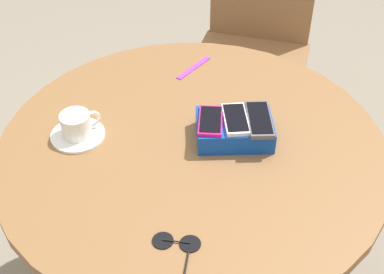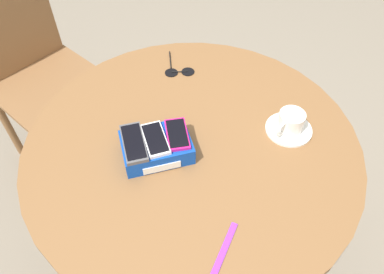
% 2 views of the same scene
% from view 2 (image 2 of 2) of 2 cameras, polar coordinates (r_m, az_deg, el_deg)
% --- Properties ---
extents(ground_plane, '(8.00, 8.00, 0.00)m').
position_cam_2_polar(ground_plane, '(1.74, 0.00, -16.31)').
color(ground_plane, gray).
extents(round_table, '(1.01, 1.01, 0.73)m').
position_cam_2_polar(round_table, '(1.20, 0.00, -3.72)').
color(round_table, '#2D2D2D').
rests_on(round_table, ground_plane).
extents(phone_box, '(0.20, 0.14, 0.06)m').
position_cam_2_polar(phone_box, '(1.08, -5.42, -1.56)').
color(phone_box, '#0F42AD').
rests_on(phone_box, round_table).
extents(phone_gray, '(0.07, 0.15, 0.01)m').
position_cam_2_polar(phone_gray, '(1.05, -8.89, -0.88)').
color(phone_gray, '#515156').
rests_on(phone_gray, phone_box).
extents(phone_white, '(0.06, 0.12, 0.01)m').
position_cam_2_polar(phone_white, '(1.05, -5.64, -0.34)').
color(phone_white, silver).
rests_on(phone_white, phone_box).
extents(phone_magenta, '(0.08, 0.12, 0.01)m').
position_cam_2_polar(phone_magenta, '(1.06, -2.28, 0.45)').
color(phone_magenta, '#D11975').
rests_on(phone_magenta, phone_box).
extents(saucer, '(0.14, 0.14, 0.01)m').
position_cam_2_polar(saucer, '(1.19, 14.50, 1.14)').
color(saucer, white).
rests_on(saucer, round_table).
extents(coffee_cup, '(0.10, 0.08, 0.06)m').
position_cam_2_polar(coffee_cup, '(1.16, 14.77, 2.29)').
color(coffee_cup, white).
rests_on(coffee_cup, saucer).
extents(lanyard_strap, '(0.11, 0.12, 0.00)m').
position_cam_2_polar(lanyard_strap, '(0.94, 4.91, -16.71)').
color(lanyard_strap, purple).
rests_on(lanyard_strap, round_table).
extents(sunglasses, '(0.10, 0.15, 0.01)m').
position_cam_2_polar(sunglasses, '(1.36, -2.05, 10.03)').
color(sunglasses, black).
rests_on(sunglasses, round_table).
extents(chair_near_window, '(0.61, 0.61, 0.90)m').
position_cam_2_polar(chair_near_window, '(1.87, -22.03, 8.65)').
color(chair_near_window, brown).
rests_on(chair_near_window, ground_plane).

